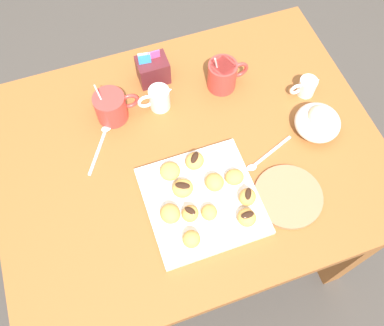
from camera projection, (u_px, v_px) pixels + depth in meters
The scene contains 28 objects.
ground_plane at pixel (190, 232), 1.80m from camera, with size 8.00×8.00×0.00m, color #423D38.
dining_table at pixel (189, 172), 1.27m from camera, with size 1.07×0.82×0.72m.
pastry_plate_square at pixel (202, 201), 1.09m from camera, with size 0.29×0.29×0.02m, color silver.
coffee_mug_red_left at pixel (111, 106), 1.18m from camera, with size 0.13×0.09×0.14m.
coffee_mug_red_right at pixel (223, 75), 1.23m from camera, with size 0.12×0.08×0.14m.
cream_pitcher_white at pixel (159, 98), 1.20m from camera, with size 0.10×0.06×0.07m.
sugar_caddy at pixel (153, 70), 1.24m from camera, with size 0.09×0.07×0.11m.
ice_cream_bowl at pixel (318, 121), 1.16m from camera, with size 0.13×0.13×0.09m.
chocolate_sauce_pitcher at pixel (307, 86), 1.23m from camera, with size 0.09×0.05×0.06m.
saucer_coral_left at pixel (288, 196), 1.10m from camera, with size 0.18×0.18×0.01m, color #E5704C.
loose_spoon_near_saucer at pixel (264, 158), 1.15m from camera, with size 0.16×0.07×0.01m.
loose_spoon_by_plate at pixel (101, 143), 1.17m from camera, with size 0.10×0.14×0.01m.
beignet_0 at pixel (191, 239), 1.01m from camera, with size 0.04×0.04×0.04m, color #D19347.
beignet_1 at pixel (209, 212), 1.05m from camera, with size 0.04×0.04×0.03m, color #D19347.
beignet_2 at pixel (193, 161), 1.11m from camera, with size 0.05×0.05×0.03m, color #D19347.
chocolate_drizzle_2 at pixel (194, 158), 1.10m from camera, with size 0.04×0.02×0.01m, color black.
beignet_3 at pixel (247, 218), 1.04m from camera, with size 0.05×0.05×0.04m, color #D19347.
chocolate_drizzle_3 at pixel (248, 215), 1.02m from camera, with size 0.03×0.02×0.01m, color black.
beignet_4 at pixel (214, 182), 1.08m from camera, with size 0.05×0.05×0.04m, color #D19347.
beignet_5 at pixel (183, 188), 1.08m from camera, with size 0.05×0.05×0.03m, color #D19347.
chocolate_drizzle_5 at pixel (183, 185), 1.06m from camera, with size 0.04×0.02×0.01m, color black.
beignet_6 at pixel (170, 213), 1.04m from camera, with size 0.05×0.05×0.04m, color #D19347.
beignet_7 at pixel (247, 197), 1.06m from camera, with size 0.05×0.04×0.04m, color #D19347.
chocolate_drizzle_7 at pixel (248, 194), 1.05m from camera, with size 0.03×0.02×0.01m, color black.
beignet_8 at pixel (234, 177), 1.09m from camera, with size 0.05×0.05×0.03m, color #D19347.
beignet_9 at pixel (170, 171), 1.10m from camera, with size 0.05×0.05×0.03m, color #D19347.
beignet_10 at pixel (190, 213), 1.04m from camera, with size 0.04×0.04×0.04m, color #D19347.
chocolate_drizzle_10 at pixel (190, 211), 1.03m from camera, with size 0.03×0.02×0.01m, color black.
Camera 1 is at (-0.18, -0.53, 1.74)m, focal length 39.38 mm.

